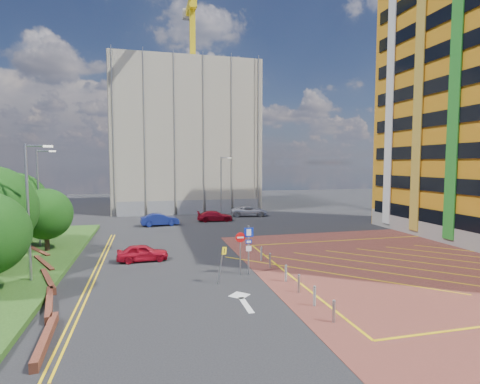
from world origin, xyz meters
name	(u,v)px	position (x,y,z in m)	size (l,w,h in m)	color
ground	(245,280)	(0.00, 0.00, 0.00)	(140.00, 140.00, 0.00)	black
forecourt	(436,265)	(14.00, 0.00, 0.01)	(26.00, 26.00, 0.02)	brown
retaining_wall	(44,281)	(-11.80, 2.00, 0.20)	(6.06, 20.33, 0.40)	brown
tree_c	(46,214)	(-13.50, 10.00, 3.19)	(4.00, 4.00, 4.90)	#3D2B1C
tree_d	(16,202)	(-16.50, 13.00, 3.87)	(5.00, 5.00, 6.08)	#3D2B1C
lamp_left_near	(29,207)	(-12.42, 2.00, 4.66)	(1.53, 0.16, 8.00)	#9EA0A8
lamp_left_far	(39,194)	(-14.42, 12.00, 4.66)	(1.53, 0.16, 8.00)	#9EA0A8
lamp_back	(222,184)	(4.08, 28.00, 4.36)	(1.53, 0.16, 8.00)	#9EA0A8
sign_cluster	(246,245)	(0.30, 0.98, 1.95)	(1.17, 0.12, 3.20)	#9EA0A8
warning_sign	(222,260)	(-1.54, -0.46, 1.43)	(0.64, 0.40, 2.25)	#9EA0A8
bollard_row	(290,277)	(2.30, -1.67, 0.47)	(0.14, 11.14, 0.90)	#9EA0A8
construction_building	(183,139)	(0.00, 40.00, 11.00)	(21.20, 19.20, 22.00)	#A79B89
tower_crane	(195,46)	(2.00, 39.44, 25.85)	(1.60, 35.00, 35.40)	gold
construction_fence	(197,207)	(1.00, 30.00, 1.00)	(21.60, 0.06, 2.00)	gray
car_red_left	(143,253)	(-6.18, 6.03, 0.62)	(1.47, 3.67, 1.25)	#B70F22
car_blue_back	(160,220)	(-4.43, 21.51, 0.70)	(1.49, 4.27, 1.41)	navy
car_red_back	(215,216)	(2.29, 23.32, 0.64)	(1.78, 4.38, 1.27)	maroon
car_silver_back	(249,211)	(7.56, 26.56, 0.68)	(2.25, 4.88, 1.36)	silver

